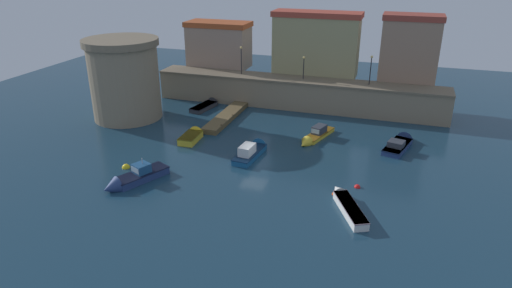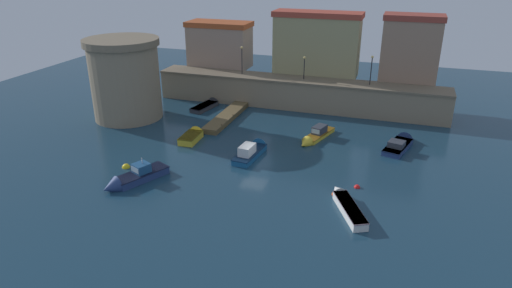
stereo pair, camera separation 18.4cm
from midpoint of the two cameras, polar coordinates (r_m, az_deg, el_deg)
ground_plane at (r=44.90m, az=-0.14°, el=-2.20°), size 96.77×96.77×0.00m
quay_wall at (r=60.45m, az=5.31°, el=6.45°), size 38.46×4.05×3.91m
old_town_backdrop at (r=62.65m, az=6.98°, el=12.31°), size 34.39×4.50×8.53m
fortress_tower at (r=57.81m, az=-16.14°, el=7.96°), size 8.97×8.97×9.82m
pier_dock at (r=56.30m, az=-3.67°, el=3.46°), size 1.95×11.04×0.70m
quay_lamp_0 at (r=61.50m, az=-1.71°, el=11.08°), size 0.32×0.32×3.76m
quay_lamp_1 at (r=59.27m, az=6.23°, el=10.05°), size 0.32×0.32×2.99m
quay_lamp_2 at (r=58.05m, az=14.51°, el=9.57°), size 0.32×0.32×3.66m
moored_boat_0 at (r=50.36m, az=7.54°, el=0.96°), size 3.24×6.61×1.75m
moored_boat_1 at (r=50.61m, az=-7.85°, el=1.08°), size 1.89×4.28×1.61m
moored_boat_2 at (r=46.28m, az=-0.27°, el=-0.75°), size 2.22×6.59×2.07m
moored_boat_3 at (r=42.09m, az=-15.29°, el=-4.20°), size 4.26×6.50×2.56m
moored_boat_4 at (r=37.54m, az=11.49°, el=-7.48°), size 3.99×6.42×1.14m
moored_boat_5 at (r=50.71m, az=17.97°, el=0.13°), size 3.42×6.66×1.74m
moored_boat_6 at (r=61.07m, az=-5.93°, el=4.97°), size 2.53×5.83×1.50m
mooring_buoy_0 at (r=39.51m, az=10.04°, el=-6.34°), size 0.53×0.53×0.53m
mooring_buoy_1 at (r=41.06m, az=12.79°, el=-5.39°), size 0.54×0.54×0.54m
mooring_buoy_2 at (r=45.38m, az=-16.00°, el=-2.88°), size 0.78×0.78×0.78m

